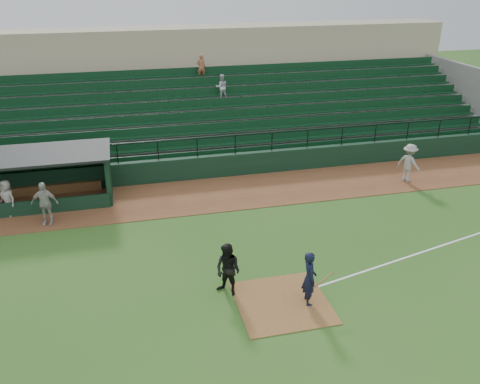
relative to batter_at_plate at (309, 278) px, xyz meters
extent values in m
plane|color=#2E581C|center=(-0.83, 1.17, -0.96)|extent=(90.00, 90.00, 0.00)
cube|color=brown|center=(-0.83, 9.17, -0.95)|extent=(40.00, 4.00, 0.03)
cube|color=brown|center=(-0.83, 0.17, -0.95)|extent=(3.00, 3.00, 0.03)
cube|color=white|center=(7.17, 2.37, -0.96)|extent=(17.49, 4.44, 0.01)
cube|color=black|center=(-0.83, 11.37, -0.36)|extent=(36.00, 0.35, 1.20)
cylinder|color=black|center=(-0.83, 11.37, 1.24)|extent=(36.00, 0.06, 0.06)
cube|color=slate|center=(-0.83, 16.27, 0.84)|extent=(36.00, 9.00, 3.60)
cube|color=#0E331A|center=(-0.83, 15.77, 1.29)|extent=(34.56, 8.00, 4.05)
cube|color=slate|center=(17.17, 16.32, 1.14)|extent=(0.35, 9.50, 4.20)
cube|color=tan|center=(-0.83, 22.77, 2.24)|extent=(38.00, 3.00, 6.40)
cube|color=slate|center=(-0.83, 20.77, 2.74)|extent=(36.00, 2.00, 0.20)
imported|color=silver|center=(0.64, 17.07, 2.50)|extent=(0.74, 0.58, 1.53)
imported|color=#A55A3C|center=(-0.25, 19.07, 3.40)|extent=(0.55, 0.36, 1.52)
cube|color=black|center=(-10.58, 11.57, 0.19)|extent=(8.50, 0.20, 2.30)
cube|color=black|center=(-6.33, 10.27, 0.19)|extent=(0.20, 2.60, 2.30)
cube|color=black|center=(-10.58, 10.27, 1.40)|extent=(8.90, 3.20, 0.12)
cube|color=olive|center=(-10.58, 11.17, -0.71)|extent=(7.65, 0.40, 0.50)
cube|color=black|center=(-10.58, 8.92, -0.61)|extent=(8.50, 0.12, 0.70)
imported|color=black|center=(0.00, 0.00, 0.00)|extent=(0.53, 0.74, 1.92)
cylinder|color=olive|center=(0.40, -0.20, -0.01)|extent=(0.79, 0.34, 0.35)
imported|color=black|center=(-2.47, 1.11, -0.02)|extent=(1.15, 1.16, 1.89)
imported|color=#9C9692|center=(8.61, 8.44, 0.06)|extent=(1.22, 1.48, 1.99)
imported|color=#ACA7A1|center=(-8.99, 7.83, 0.04)|extent=(1.20, 0.66, 1.94)
imported|color=#A19B97|center=(-10.69, 9.12, -0.10)|extent=(0.97, 0.93, 1.67)
camera|label=1|loc=(-5.39, -12.70, 9.29)|focal=37.41mm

